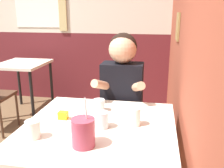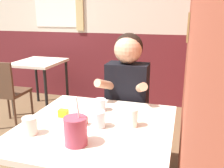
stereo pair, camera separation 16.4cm
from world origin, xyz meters
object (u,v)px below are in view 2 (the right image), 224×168
main_table (96,135)px  person_seated (127,102)px  chair_near_window (5,89)px  cocktail_pitcher (76,131)px  background_table (39,68)px

main_table → person_seated: 0.62m
chair_near_window → person_seated: person_seated is taller
person_seated → cocktail_pitcher: size_ratio=4.64×
person_seated → background_table: bearing=143.9°
background_table → person_seated: 1.93m
main_table → chair_near_window: bearing=145.4°
background_table → person_seated: bearing=-36.1°
background_table → person_seated: size_ratio=0.59×
main_table → person_seated: (0.06, 0.62, 0.01)m
main_table → background_table: same height
main_table → cocktail_pitcher: cocktail_pitcher is taller
person_seated → cocktail_pitcher: bearing=-95.3°
main_table → background_table: (-1.50, 1.75, -0.04)m
main_table → cocktail_pitcher: 0.28m
main_table → background_table: size_ratio=1.27×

